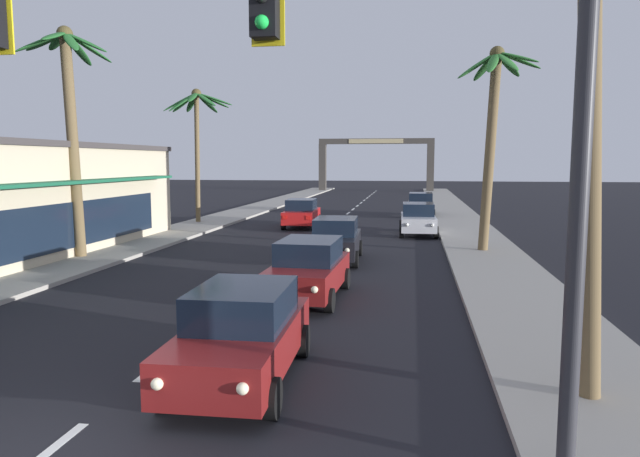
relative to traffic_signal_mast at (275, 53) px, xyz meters
The scene contains 15 objects.
sidewalk_right 20.46m from the traffic_signal_mast, 76.25° to the left, with size 3.20×110.00×0.14m, color #9E998E.
sidewalk_left 22.69m from the traffic_signal_mast, 119.51° to the left, with size 3.20×110.00×0.14m, color #9E998E.
lane_markings 21.13m from the traffic_signal_mast, 97.56° to the left, with size 4.28×89.67×0.01m.
traffic_signal_mast is the anchor object (origin of this frame).
sedan_lead_at_stop_bar 5.19m from the traffic_signal_mast, 116.26° to the left, with size 2.03×4.48×1.68m.
sedan_third_in_queue 9.94m from the traffic_signal_mast, 97.74° to the left, with size 2.05×4.49×1.68m.
sedan_fifth_in_queue 15.81m from the traffic_signal_mast, 94.79° to the left, with size 2.08×4.50×1.68m.
sedan_oncoming_far 27.05m from the traffic_signal_mast, 100.30° to the left, with size 2.12×4.52×1.68m.
sedan_parked_nearest_kerb 24.35m from the traffic_signal_mast, 85.23° to the left, with size 2.03×4.48×1.68m.
sedan_parked_mid_kerb 34.54m from the traffic_signal_mast, 86.23° to the left, with size 1.96×4.46×1.68m.
palm_left_second 18.02m from the traffic_signal_mast, 129.68° to the left, with size 3.72×3.61×9.03m.
palm_left_third 29.47m from the traffic_signal_mast, 112.88° to the left, with size 4.17×4.21×8.29m.
palm_right_nearest 4.99m from the traffic_signal_mast, 30.06° to the left, with size 3.09×3.06×8.31m.
palm_right_second 18.76m from the traffic_signal_mast, 74.77° to the left, with size 3.38×3.44×8.58m.
town_gateway_arch 68.09m from the traffic_signal_mast, 92.60° to the left, with size 14.81×0.90×6.81m.
Camera 1 is at (4.77, -6.25, 3.88)m, focal length 32.35 mm.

